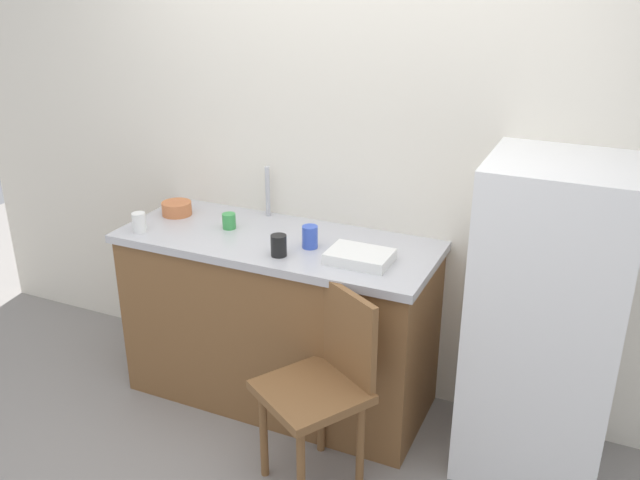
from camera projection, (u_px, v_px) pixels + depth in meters
back_wall at (348, 151)px, 3.36m from camera, size 4.80×0.10×2.53m
cabinet_base at (279, 323)px, 3.47m from camera, size 1.52×0.60×0.86m
countertop at (277, 242)px, 3.30m from camera, size 1.56×0.64×0.04m
faucet at (268, 191)px, 3.52m from camera, size 0.02×0.02×0.27m
refrigerator at (545, 324)px, 2.89m from camera, size 0.60×0.57×1.43m
chair at (323, 382)px, 2.87m from camera, size 0.55×0.55×0.89m
dish_tray at (360, 257)px, 3.02m from camera, size 0.28×0.20×0.05m
terracotta_bowl at (177, 208)px, 3.57m from camera, size 0.15×0.15×0.07m
cup_green at (229, 221)px, 3.39m from camera, size 0.07×0.07×0.08m
cup_blue at (310, 237)px, 3.16m from camera, size 0.07×0.07×0.11m
cup_black at (279, 245)px, 3.07m from camera, size 0.07×0.07×0.10m
cup_white at (139, 222)px, 3.34m from camera, size 0.07×0.07×0.10m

